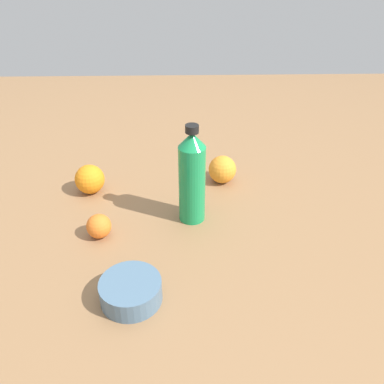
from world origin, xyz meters
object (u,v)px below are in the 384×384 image
object	(u,v)px
orange_1	(222,169)
ceramic_bowl	(131,291)
orange_2	(99,226)
water_bottle	(192,177)
orange_0	(90,179)

from	to	relation	value
orange_1	ceramic_bowl	xyz separation A→B (m)	(-0.22, -0.45, -0.02)
ceramic_bowl	orange_2	bearing A→B (deg)	115.57
water_bottle	ceramic_bowl	bearing A→B (deg)	-53.91
orange_0	orange_1	bearing A→B (deg)	7.01
orange_1	ceramic_bowl	bearing A→B (deg)	-116.40
orange_0	water_bottle	bearing A→B (deg)	-24.83
ceramic_bowl	orange_1	bearing A→B (deg)	63.60
orange_1	water_bottle	bearing A→B (deg)	-117.77
water_bottle	orange_1	xyz separation A→B (m)	(0.09, 0.18, -0.08)
water_bottle	orange_2	xyz separation A→B (m)	(-0.23, -0.07, -0.09)
water_bottle	ceramic_bowl	distance (m)	0.32
water_bottle	orange_0	bearing A→B (deg)	-143.27
orange_0	orange_1	xyz separation A→B (m)	(0.38, 0.05, -0.00)
orange_0	ceramic_bowl	bearing A→B (deg)	-68.95
orange_1	orange_2	distance (m)	0.41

